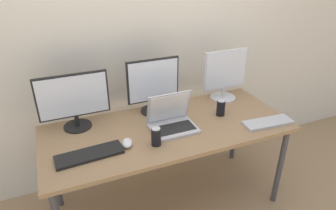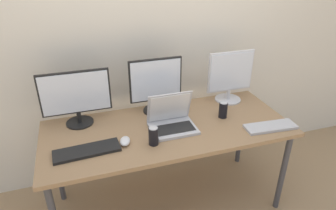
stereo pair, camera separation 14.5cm
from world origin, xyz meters
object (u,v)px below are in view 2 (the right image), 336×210
(soda_can_by_laptop, at_px, (154,136))
(work_desk, at_px, (168,134))
(monitor_right, at_px, (230,76))
(keyboard_main, at_px, (270,127))
(laptop_silver, at_px, (172,120))
(mouse_by_keyboard, at_px, (125,141))
(keyboard_aux, at_px, (87,151))
(soda_can_near_keyboard, at_px, (223,110))
(monitor_left, at_px, (76,97))
(monitor_center, at_px, (156,85))

(soda_can_by_laptop, bearing_deg, work_desk, 48.27)
(monitor_right, distance_m, keyboard_main, 0.55)
(laptop_silver, xyz_separation_m, mouse_by_keyboard, (-0.36, -0.10, -0.04))
(keyboard_aux, relative_size, soda_can_near_keyboard, 3.31)
(laptop_silver, relative_size, keyboard_aux, 0.78)
(monitor_right, bearing_deg, mouse_by_keyboard, -158.69)
(monitor_left, relative_size, monitor_right, 1.15)
(monitor_left, height_order, monitor_right, monitor_right)
(soda_can_by_laptop, bearing_deg, monitor_right, 29.26)
(keyboard_main, bearing_deg, laptop_silver, 165.69)
(mouse_by_keyboard, distance_m, soda_can_near_keyboard, 0.79)
(keyboard_main, bearing_deg, soda_can_by_laptop, 179.91)
(monitor_left, distance_m, monitor_center, 0.59)
(monitor_right, relative_size, laptop_silver, 1.32)
(work_desk, relative_size, mouse_by_keyboard, 16.75)
(monitor_right, relative_size, soda_can_by_laptop, 3.40)
(keyboard_main, bearing_deg, soda_can_near_keyboard, 139.93)
(laptop_silver, height_order, soda_can_by_laptop, laptop_silver)
(soda_can_near_keyboard, bearing_deg, soda_can_by_laptop, -162.84)
(monitor_center, bearing_deg, laptop_silver, -82.43)
(monitor_center, bearing_deg, monitor_left, -178.84)
(monitor_right, distance_m, laptop_silver, 0.68)
(monitor_left, bearing_deg, keyboard_aux, -86.78)
(work_desk, bearing_deg, monitor_left, 157.53)
(keyboard_aux, xyz_separation_m, soda_can_near_keyboard, (1.03, 0.14, 0.05))
(monitor_center, bearing_deg, soda_can_near_keyboard, -28.82)
(soda_can_near_keyboard, height_order, soda_can_by_laptop, same)
(keyboard_main, bearing_deg, keyboard_aux, 179.37)
(work_desk, distance_m, keyboard_aux, 0.60)
(soda_can_near_keyboard, bearing_deg, monitor_right, 54.51)
(keyboard_aux, distance_m, mouse_by_keyboard, 0.25)
(work_desk, relative_size, soda_can_near_keyboard, 14.17)
(mouse_by_keyboard, bearing_deg, work_desk, 33.46)
(monitor_center, height_order, keyboard_main, monitor_center)
(monitor_center, distance_m, keyboard_main, 0.90)
(keyboard_aux, bearing_deg, monitor_right, 14.57)
(monitor_left, height_order, monitor_center, monitor_center)
(work_desk, distance_m, soda_can_by_laptop, 0.26)
(monitor_left, xyz_separation_m, soda_can_by_laptop, (0.45, -0.43, -0.16))
(monitor_right, height_order, soda_can_near_keyboard, monitor_right)
(keyboard_aux, height_order, soda_can_by_laptop, soda_can_by_laptop)
(monitor_left, bearing_deg, keyboard_main, -20.55)
(soda_can_near_keyboard, bearing_deg, monitor_center, 151.18)
(work_desk, xyz_separation_m, soda_can_by_laptop, (-0.16, -0.18, 0.12))
(monitor_left, bearing_deg, monitor_center, 1.16)
(mouse_by_keyboard, bearing_deg, keyboard_aux, -160.79)
(keyboard_main, relative_size, keyboard_aux, 0.90)
(monitor_left, distance_m, soda_can_by_laptop, 0.64)
(work_desk, distance_m, keyboard_main, 0.74)
(laptop_silver, bearing_deg, keyboard_aux, -168.96)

